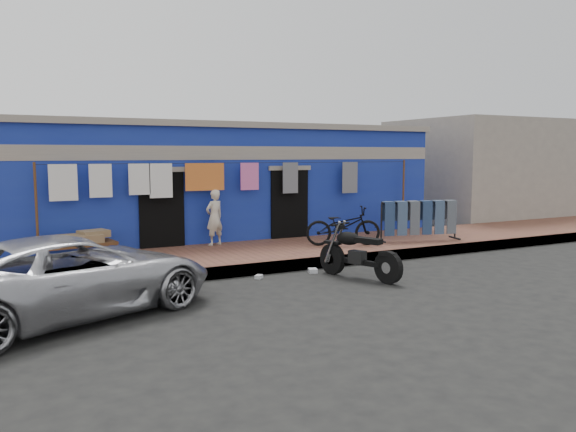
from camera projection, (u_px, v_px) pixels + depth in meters
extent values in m
plane|color=black|center=(335.00, 285.00, 10.82)|extent=(80.00, 80.00, 0.00)
cube|color=brown|center=(269.00, 254.00, 13.47)|extent=(28.00, 3.00, 0.25)
cube|color=gray|center=(297.00, 265.00, 12.18)|extent=(28.00, 0.10, 0.25)
cube|color=navy|center=(213.00, 185.00, 16.85)|extent=(12.00, 5.00, 3.20)
cube|color=#9E9384|center=(243.00, 153.00, 14.58)|extent=(12.00, 0.14, 0.35)
cube|color=#9E9384|center=(212.00, 128.00, 16.67)|extent=(12.20, 5.20, 0.16)
cube|color=black|center=(162.00, 215.00, 13.69)|extent=(1.10, 0.10, 2.10)
cube|color=black|center=(289.00, 208.00, 15.26)|extent=(1.10, 0.10, 2.10)
cube|color=#9E9384|center=(482.00, 170.00, 21.77)|extent=(6.00, 5.00, 3.80)
cylinder|color=brown|center=(36.00, 210.00, 12.19)|extent=(0.06, 0.06, 2.10)
cylinder|color=brown|center=(403.00, 195.00, 16.70)|extent=(0.06, 0.06, 2.10)
cylinder|color=black|center=(248.00, 163.00, 14.34)|extent=(10.00, 0.01, 0.01)
cube|color=silver|center=(63.00, 183.00, 12.38)|extent=(0.60, 0.02, 0.81)
cube|color=silver|center=(101.00, 181.00, 12.74)|extent=(0.50, 0.02, 0.76)
cube|color=silver|center=(139.00, 179.00, 13.13)|extent=(0.50, 0.02, 0.73)
cube|color=silver|center=(161.00, 181.00, 13.36)|extent=(0.55, 0.02, 0.82)
cube|color=#CC4C26|center=(205.00, 177.00, 13.85)|extent=(1.00, 0.02, 0.68)
cube|color=#DB61A6|center=(250.00, 176.00, 14.39)|extent=(0.50, 0.02, 0.70)
cube|color=slate|center=(290.00, 178.00, 14.93)|extent=(0.45, 0.02, 0.82)
cube|color=slate|center=(350.00, 178.00, 15.78)|extent=(0.50, 0.02, 0.87)
imported|color=silver|center=(70.00, 275.00, 8.69)|extent=(5.12, 3.70, 1.31)
imported|color=beige|center=(214.00, 217.00, 14.00)|extent=(0.59, 0.49, 1.39)
imported|color=black|center=(343.00, 222.00, 13.96)|extent=(1.96, 1.31, 1.19)
cube|color=silver|center=(259.00, 277.00, 11.40)|extent=(0.21, 0.21, 0.07)
cube|color=silver|center=(374.00, 264.00, 12.69)|extent=(0.21, 0.20, 0.08)
cube|color=silver|center=(313.00, 271.00, 11.97)|extent=(0.24, 0.26, 0.09)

